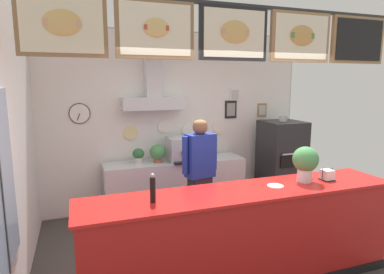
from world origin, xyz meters
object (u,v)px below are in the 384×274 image
(shop_worker, at_px, (200,176))
(condiment_plate, at_px, (275,186))
(pizza_oven, at_px, (281,163))
(espresso_machine, at_px, (186,149))
(potted_thyme, at_px, (138,155))
(napkin_holder, at_px, (327,175))
(potted_oregano, at_px, (210,151))
(potted_sage, at_px, (158,152))
(basil_vase, at_px, (305,162))
(pepper_grinder, at_px, (153,188))

(shop_worker, height_order, condiment_plate, shop_worker)
(shop_worker, bearing_deg, pizza_oven, -167.41)
(pizza_oven, distance_m, espresso_machine, 1.75)
(potted_thyme, bearing_deg, espresso_machine, -3.22)
(condiment_plate, bearing_deg, espresso_machine, 99.14)
(napkin_holder, bearing_deg, potted_oregano, 105.35)
(shop_worker, height_order, potted_oregano, shop_worker)
(potted_sage, xyz_separation_m, condiment_plate, (0.81, -2.08, -0.00))
(potted_thyme, height_order, potted_oregano, potted_thyme)
(pizza_oven, distance_m, napkin_holder, 2.00)
(potted_thyme, distance_m, basil_vase, 2.59)
(pizza_oven, relative_size, pepper_grinder, 5.62)
(espresso_machine, xyz_separation_m, napkin_holder, (1.04, -2.08, 0.02))
(condiment_plate, bearing_deg, potted_oregano, 86.88)
(potted_thyme, height_order, napkin_holder, napkin_holder)
(pizza_oven, distance_m, shop_worker, 2.03)
(shop_worker, xyz_separation_m, potted_oregano, (0.60, 1.09, 0.09))
(potted_thyme, height_order, condiment_plate, potted_thyme)
(potted_sage, relative_size, potted_thyme, 1.23)
(shop_worker, xyz_separation_m, napkin_holder, (1.18, -1.04, 0.18))
(espresso_machine, distance_m, potted_oregano, 0.46)
(potted_oregano, relative_size, basil_vase, 0.53)
(basil_vase, relative_size, condiment_plate, 2.32)
(shop_worker, bearing_deg, pepper_grinder, 39.13)
(condiment_plate, distance_m, napkin_holder, 0.70)
(potted_thyme, distance_m, potted_oregano, 1.23)
(potted_thyme, bearing_deg, condiment_plate, -62.40)
(potted_sage, xyz_separation_m, basil_vase, (1.22, -2.03, 0.21))
(shop_worker, distance_m, potted_thyme, 1.25)
(potted_sage, height_order, potted_oregano, potted_sage)
(potted_oregano, relative_size, condiment_plate, 1.23)
(shop_worker, bearing_deg, condiment_plate, 103.48)
(pizza_oven, relative_size, condiment_plate, 9.11)
(espresso_machine, bearing_deg, condiment_plate, -80.86)
(potted_sage, height_order, pepper_grinder, pepper_grinder)
(pepper_grinder, bearing_deg, condiment_plate, 0.61)
(pizza_oven, bearing_deg, pepper_grinder, -145.48)
(napkin_holder, bearing_deg, potted_sage, 126.11)
(potted_sage, height_order, napkin_holder, same)
(shop_worker, bearing_deg, napkin_holder, 127.47)
(pizza_oven, xyz_separation_m, basil_vase, (-0.95, -1.81, 0.52))
(pizza_oven, bearing_deg, napkin_holder, -109.72)
(shop_worker, height_order, potted_sage, shop_worker)
(basil_vase, distance_m, condiment_plate, 0.47)
(shop_worker, relative_size, espresso_machine, 2.82)
(potted_oregano, xyz_separation_m, basil_vase, (0.30, -2.09, 0.26))
(shop_worker, height_order, napkin_holder, shop_worker)
(pizza_oven, xyz_separation_m, potted_sage, (-2.17, 0.21, 0.31))
(potted_oregano, distance_m, condiment_plate, 2.14)
(espresso_machine, distance_m, basil_vase, 2.18)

